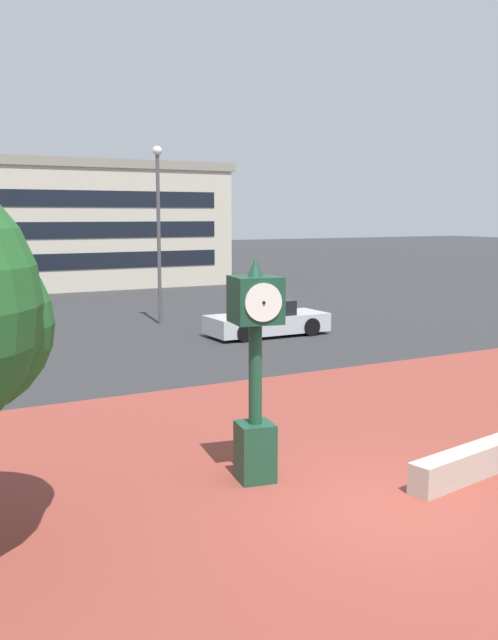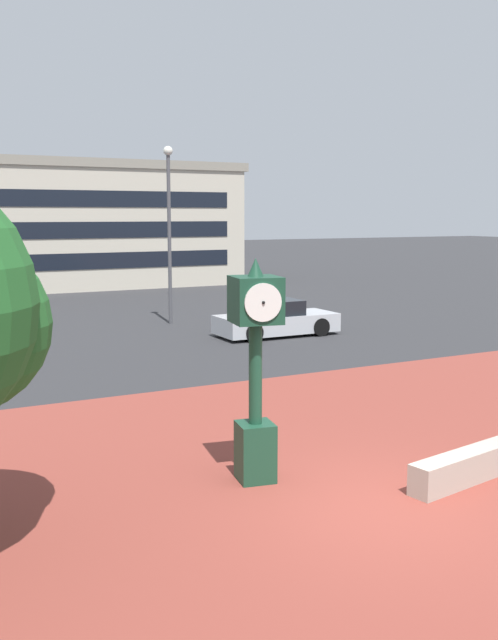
{
  "view_description": "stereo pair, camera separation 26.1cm",
  "coord_description": "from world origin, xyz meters",
  "px_view_note": "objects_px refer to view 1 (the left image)",
  "views": [
    {
      "loc": [
        -6.65,
        -7.75,
        4.25
      ],
      "look_at": [
        -1.36,
        1.85,
        2.63
      ],
      "focal_mm": 40.23,
      "sensor_mm": 36.0,
      "label": 1
    },
    {
      "loc": [
        -6.42,
        -7.88,
        4.25
      ],
      "look_at": [
        -1.36,
        1.85,
        2.63
      ],
      "focal_mm": 40.23,
      "sensor_mm": 36.0,
      "label": 2
    }
  ],
  "objects_px": {
    "car_street_mid": "(266,320)",
    "street_clock": "(255,364)",
    "civic_building": "(14,224)",
    "street_lamp_post": "(158,217)"
  },
  "relations": [
    {
      "from": "civic_building",
      "to": "car_street_mid",
      "type": "bearing_deg",
      "value": -79.54
    },
    {
      "from": "civic_building",
      "to": "street_lamp_post",
      "type": "distance_m",
      "value": 18.33
    },
    {
      "from": "car_street_mid",
      "to": "street_lamp_post",
      "type": "relative_size",
      "value": 0.63
    },
    {
      "from": "car_street_mid",
      "to": "street_clock",
      "type": "bearing_deg",
      "value": -30.59
    },
    {
      "from": "car_street_mid",
      "to": "civic_building",
      "type": "bearing_deg",
      "value": -169.27
    },
    {
      "from": "civic_building",
      "to": "street_clock",
      "type": "bearing_deg",
      "value": -94.96
    },
    {
      "from": "street_clock",
      "to": "car_street_mid",
      "type": "bearing_deg",
      "value": 69.58
    },
    {
      "from": "street_lamp_post",
      "to": "car_street_mid",
      "type": "bearing_deg",
      "value": -62.59
    },
    {
      "from": "car_street_mid",
      "to": "civic_building",
      "type": "relative_size",
      "value": 0.18
    },
    {
      "from": "civic_building",
      "to": "street_lamp_post",
      "type": "relative_size",
      "value": 3.54
    }
  ]
}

